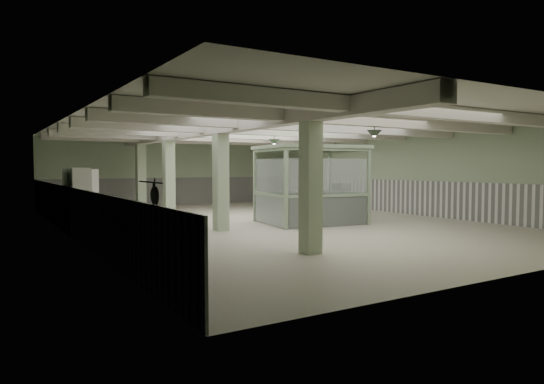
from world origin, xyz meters
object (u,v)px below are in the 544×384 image
walkin_cooler (77,202)px  filing_cabinet (341,201)px  guard_booth (310,172)px  prep_counter (131,243)px

walkin_cooler → filing_cabinet: size_ratio=1.46×
walkin_cooler → guard_booth: bearing=-13.0°
filing_cabinet → guard_booth: bearing=-160.8°
guard_booth → walkin_cooler: bearing=174.6°
walkin_cooler → guard_booth: guard_booth is taller
guard_booth → filing_cabinet: (1.98, 0.58, -1.19)m
walkin_cooler → filing_cabinet: 9.94m
guard_booth → prep_counter: bearing=-144.4°
guard_booth → filing_cabinet: bearing=24.0°
prep_counter → walkin_cooler: 5.98m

